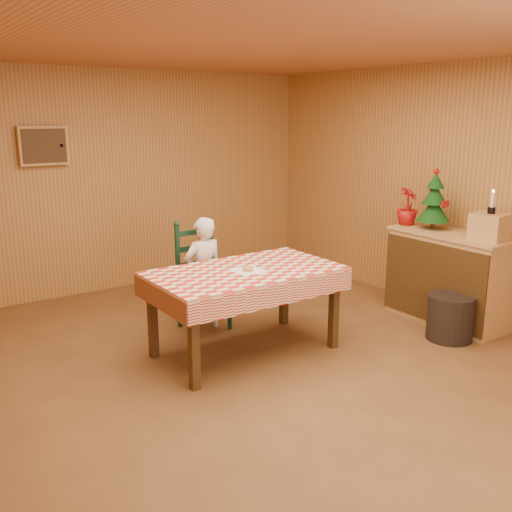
{
  "coord_description": "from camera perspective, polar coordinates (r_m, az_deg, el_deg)",
  "views": [
    {
      "loc": [
        -2.6,
        -3.53,
        2.09
      ],
      "look_at": [
        0.0,
        0.2,
        0.95
      ],
      "focal_mm": 40.0,
      "sensor_mm": 36.0,
      "label": 1
    }
  ],
  "objects": [
    {
      "name": "ground",
      "position": [
        4.85,
        1.38,
        -11.43
      ],
      "size": [
        6.0,
        6.0,
        0.0
      ],
      "primitive_type": "plane",
      "color": "brown",
      "rests_on": "ground"
    },
    {
      "name": "cabin_walls",
      "position": [
        4.82,
        -2.33,
        10.93
      ],
      "size": [
        5.1,
        6.05,
        2.65
      ],
      "color": "#B47F41",
      "rests_on": "ground"
    },
    {
      "name": "dining_table",
      "position": [
        4.98,
        -1.11,
        -2.28
      ],
      "size": [
        1.66,
        0.96,
        0.77
      ],
      "color": "#462C12",
      "rests_on": "ground"
    },
    {
      "name": "ladder_chair",
      "position": [
        5.67,
        -5.54,
        -2.22
      ],
      "size": [
        0.44,
        0.4,
        1.08
      ],
      "color": "black",
      "rests_on": "ground"
    },
    {
      "name": "seated_child",
      "position": [
        5.61,
        -5.26,
        -1.78
      ],
      "size": [
        0.41,
        0.27,
        1.12
      ],
      "primitive_type": "imported",
      "rotation": [
        0.0,
        0.0,
        3.14
      ],
      "color": "white",
      "rests_on": "ground"
    },
    {
      "name": "napkin",
      "position": [
        4.91,
        -0.79,
        -1.48
      ],
      "size": [
        0.27,
        0.27,
        0.0
      ],
      "primitive_type": "cube",
      "rotation": [
        0.0,
        0.0,
        0.04
      ],
      "color": "white",
      "rests_on": "dining_table"
    },
    {
      "name": "donut",
      "position": [
        4.91,
        -0.8,
        -1.28
      ],
      "size": [
        0.1,
        0.1,
        0.03
      ],
      "primitive_type": "torus",
      "rotation": [
        0.0,
        0.0,
        -0.08
      ],
      "color": "#DA8F4E",
      "rests_on": "napkin"
    },
    {
      "name": "shelf_unit",
      "position": [
        6.14,
        18.68,
        -2.03
      ],
      "size": [
        0.54,
        1.24,
        0.93
      ],
      "color": "tan",
      "rests_on": "ground"
    },
    {
      "name": "crate",
      "position": [
        5.79,
        22.34,
        2.73
      ],
      "size": [
        0.33,
        0.33,
        0.25
      ],
      "primitive_type": "cube",
      "rotation": [
        0.0,
        0.0,
        0.12
      ],
      "color": "tan",
      "rests_on": "shelf_unit"
    },
    {
      "name": "christmas_tree",
      "position": [
        6.14,
        17.4,
        5.2
      ],
      "size": [
        0.34,
        0.34,
        0.62
      ],
      "color": "#462C12",
      "rests_on": "shelf_unit"
    },
    {
      "name": "flower_arrangement",
      "position": [
        6.3,
        14.91,
        4.82
      ],
      "size": [
        0.27,
        0.27,
        0.4
      ],
      "primitive_type": "imported",
      "rotation": [
        0.0,
        0.0,
        0.25
      ],
      "color": "#990F0E",
      "rests_on": "shelf_unit"
    },
    {
      "name": "candle_set",
      "position": [
        5.76,
        22.51,
        4.58
      ],
      "size": [
        0.07,
        0.07,
        0.22
      ],
      "color": "black",
      "rests_on": "crate"
    },
    {
      "name": "storage_bin",
      "position": [
        5.72,
        18.86,
        -5.84
      ],
      "size": [
        0.52,
        0.52,
        0.43
      ],
      "primitive_type": "cylinder",
      "rotation": [
        0.0,
        0.0,
        -0.23
      ],
      "color": "black",
      "rests_on": "ground"
    }
  ]
}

